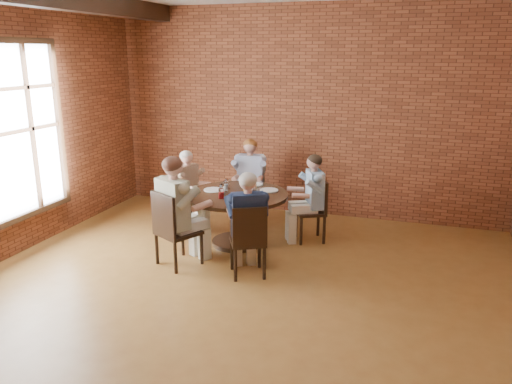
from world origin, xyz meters
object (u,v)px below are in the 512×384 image
(diner_a, at_px, (311,198))
(diner_d, at_px, (178,212))
(chair_b, at_px, (251,189))
(chair_e, at_px, (249,238))
(diner_b, at_px, (250,181))
(chair_d, at_px, (172,227))
(diner_e, at_px, (248,224))
(smartphone, at_px, (243,203))
(dining_table, at_px, (237,209))
(diner_c, at_px, (189,190))
(chair_c, at_px, (186,198))
(chair_a, at_px, (316,208))

(diner_a, relative_size, diner_d, 0.89)
(diner_a, distance_m, chair_b, 1.32)
(diner_a, height_order, diner_d, diner_d)
(diner_d, relative_size, chair_e, 1.55)
(diner_b, distance_m, chair_d, 2.06)
(diner_e, bearing_deg, smartphone, -92.51)
(chair_b, xyz_separation_m, chair_e, (0.70, -2.11, -0.01))
(dining_table, bearing_deg, chair_d, -117.32)
(diner_c, bearing_deg, chair_c, 90.00)
(chair_d, bearing_deg, chair_b, -71.40)
(chair_e, xyz_separation_m, smartphone, (-0.28, 0.58, 0.25))
(chair_c, relative_size, diner_c, 0.72)
(diner_b, xyz_separation_m, diner_c, (-0.75, -0.66, -0.05))
(diner_b, relative_size, smartphone, 9.35)
(chair_e, bearing_deg, chair_d, -27.84)
(chair_c, bearing_deg, diner_b, -29.56)
(dining_table, distance_m, chair_e, 1.11)
(diner_d, relative_size, smartphone, 10.02)
(dining_table, height_order, chair_b, chair_b)
(chair_a, height_order, diner_e, diner_e)
(diner_d, relative_size, diner_e, 1.09)
(chair_c, bearing_deg, chair_d, -138.13)
(dining_table, height_order, diner_a, diner_a)
(chair_e, bearing_deg, dining_table, -90.00)
(dining_table, xyz_separation_m, chair_d, (-0.51, -0.98, 0.00))
(diner_c, bearing_deg, chair_b, -22.17)
(dining_table, relative_size, chair_c, 1.64)
(dining_table, bearing_deg, chair_c, 157.14)
(chair_d, height_order, diner_e, diner_e)
(chair_a, bearing_deg, chair_c, -113.74)
(dining_table, distance_m, chair_d, 1.10)
(diner_b, distance_m, smartphone, 1.51)
(chair_c, height_order, diner_c, diner_c)
(chair_a, height_order, chair_c, chair_a)
(chair_e, bearing_deg, smartphone, -92.20)
(diner_a, bearing_deg, chair_b, -146.38)
(chair_b, bearing_deg, chair_e, -80.85)
(diner_b, relative_size, diner_d, 0.93)
(chair_e, bearing_deg, diner_d, -32.91)
(chair_b, distance_m, chair_c, 1.07)
(dining_table, height_order, chair_c, chair_c)
(chair_c, distance_m, diner_c, 0.15)
(diner_c, bearing_deg, diner_e, -109.92)
(chair_a, height_order, chair_d, chair_d)
(chair_c, distance_m, diner_e, 1.98)
(chair_c, xyz_separation_m, diner_d, (0.53, -1.31, 0.23))
(chair_d, relative_size, smartphone, 6.95)
(chair_b, xyz_separation_m, chair_c, (-0.80, -0.71, -0.03))
(chair_c, xyz_separation_m, diner_c, (0.06, -0.03, 0.13))
(chair_a, bearing_deg, diner_d, -72.91)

